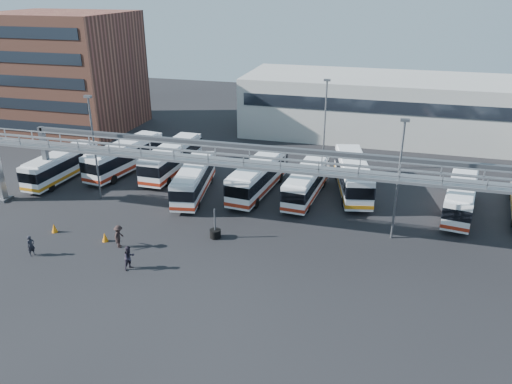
% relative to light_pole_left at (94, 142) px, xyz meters
% --- Properties ---
extents(ground, '(140.00, 140.00, 0.00)m').
position_rel_light_pole_left_xyz_m(ground, '(16.00, -8.00, -5.73)').
color(ground, black).
rests_on(ground, ground).
extents(gantry, '(51.40, 5.15, 7.10)m').
position_rel_light_pole_left_xyz_m(gantry, '(16.00, -2.13, -0.22)').
color(gantry, gray).
rests_on(gantry, ground).
extents(apartment_building, '(18.00, 15.00, 16.00)m').
position_rel_light_pole_left_xyz_m(apartment_building, '(-18.00, 22.00, 2.27)').
color(apartment_building, brown).
rests_on(apartment_building, ground).
extents(warehouse, '(42.00, 14.00, 8.00)m').
position_rel_light_pole_left_xyz_m(warehouse, '(28.00, 30.00, -1.73)').
color(warehouse, '#9E9E99').
rests_on(warehouse, ground).
extents(light_pole_left, '(0.70, 0.35, 10.21)m').
position_rel_light_pole_left_xyz_m(light_pole_left, '(0.00, 0.00, 0.00)').
color(light_pole_left, '#4C4F54').
rests_on(light_pole_left, ground).
extents(light_pole_mid, '(0.70, 0.35, 10.21)m').
position_rel_light_pole_left_xyz_m(light_pole_mid, '(28.00, -1.00, 0.00)').
color(light_pole_mid, '#4C4F54').
rests_on(light_pole_mid, ground).
extents(light_pole_back, '(0.70, 0.35, 10.21)m').
position_rel_light_pole_left_xyz_m(light_pole_back, '(20.00, 14.00, 0.00)').
color(light_pole_back, '#4C4F54').
rests_on(light_pole_back, ground).
extents(bus_0, '(2.83, 10.28, 3.09)m').
position_rel_light_pole_left_xyz_m(bus_0, '(-6.60, 3.32, -4.02)').
color(bus_0, silver).
rests_on(bus_0, ground).
extents(bus_1, '(4.41, 11.43, 3.39)m').
position_rel_light_pole_left_xyz_m(bus_1, '(-1.22, 7.27, -3.85)').
color(bus_1, silver).
rests_on(bus_1, ground).
extents(bus_2, '(2.83, 11.08, 3.35)m').
position_rel_light_pole_left_xyz_m(bus_2, '(4.11, 8.11, -3.88)').
color(bus_2, silver).
rests_on(bus_2, ground).
extents(bus_3, '(4.00, 10.52, 3.12)m').
position_rel_light_pole_left_xyz_m(bus_3, '(8.72, 3.10, -4.00)').
color(bus_3, silver).
rests_on(bus_3, ground).
extents(bus_4, '(3.75, 11.27, 3.36)m').
position_rel_light_pole_left_xyz_m(bus_4, '(14.73, 5.40, -3.87)').
color(bus_4, silver).
rests_on(bus_4, ground).
extents(bus_5, '(3.14, 10.24, 3.06)m').
position_rel_light_pole_left_xyz_m(bus_5, '(19.62, 5.47, -4.03)').
color(bus_5, silver).
rests_on(bus_5, ground).
extents(bus_6, '(4.95, 11.72, 3.47)m').
position_rel_light_pole_left_xyz_m(bus_6, '(23.85, 8.04, -3.81)').
color(bus_6, silver).
rests_on(bus_6, ground).
extents(bus_8, '(3.98, 10.37, 3.07)m').
position_rel_light_pole_left_xyz_m(bus_8, '(33.85, 5.55, -4.03)').
color(bus_8, silver).
rests_on(bus_8, ground).
extents(pedestrian_a, '(0.59, 0.72, 1.69)m').
position_rel_light_pole_left_xyz_m(pedestrian_a, '(0.92, -11.43, -4.88)').
color(pedestrian_a, black).
rests_on(pedestrian_a, ground).
extents(pedestrian_b, '(1.02, 1.12, 1.88)m').
position_rel_light_pole_left_xyz_m(pedestrian_b, '(9.29, -11.20, -4.79)').
color(pedestrian_b, '#241E2A').
rests_on(pedestrian_b, ground).
extents(pedestrian_c, '(0.83, 1.30, 1.91)m').
position_rel_light_pole_left_xyz_m(pedestrian_c, '(6.87, -8.43, -4.77)').
color(pedestrian_c, black).
rests_on(pedestrian_c, ground).
extents(cone_left, '(0.64, 0.64, 0.79)m').
position_rel_light_pole_left_xyz_m(cone_left, '(0.17, -7.60, -5.33)').
color(cone_left, orange).
rests_on(cone_left, ground).
extents(cone_right, '(0.62, 0.62, 0.78)m').
position_rel_light_pole_left_xyz_m(cone_right, '(5.21, -7.90, -5.34)').
color(cone_right, orange).
rests_on(cone_right, ground).
extents(tire_stack, '(0.93, 0.93, 2.65)m').
position_rel_light_pole_left_xyz_m(tire_stack, '(13.77, -4.88, -5.28)').
color(tire_stack, black).
rests_on(tire_stack, ground).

